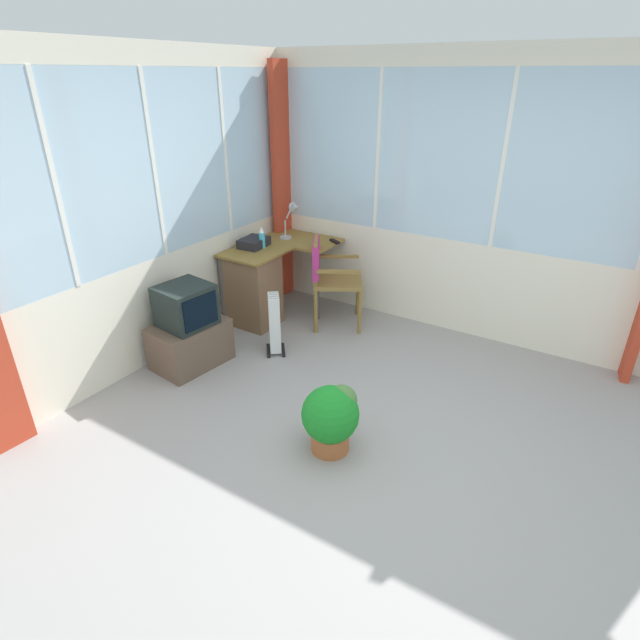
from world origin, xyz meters
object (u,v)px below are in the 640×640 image
(paper_tray, at_px, (254,243))
(wooden_armchair, at_px, (326,270))
(tv_remote, at_px, (335,241))
(space_heater, at_px, (274,322))
(tv_on_stand, at_px, (189,330))
(potted_plant, at_px, (332,416))
(spray_bottle, at_px, (262,238))
(desk, at_px, (256,285))
(desk_lamp, at_px, (293,214))

(paper_tray, distance_m, wooden_armchair, 0.80)
(tv_remote, xyz_separation_m, space_heater, (-1.11, -0.01, -0.48))
(tv_on_stand, bearing_deg, tv_remote, -16.02)
(space_heater, bearing_deg, potted_plant, -128.08)
(potted_plant, bearing_deg, space_heater, 51.92)
(space_heater, bearing_deg, paper_tray, 49.67)
(paper_tray, distance_m, tv_on_stand, 1.23)
(spray_bottle, bearing_deg, wooden_armchair, -73.90)
(spray_bottle, bearing_deg, tv_on_stand, -177.51)
(spray_bottle, height_order, paper_tray, spray_bottle)
(tv_remote, xyz_separation_m, wooden_armchair, (-0.36, -0.11, -0.19))
(paper_tray, bearing_deg, tv_remote, -48.00)
(tv_remote, height_order, tv_on_stand, tv_remote)
(desk, height_order, paper_tray, paper_tray)
(desk_lamp, relative_size, tv_on_stand, 0.51)
(desk, height_order, potted_plant, desk)
(paper_tray, xyz_separation_m, space_heater, (-0.54, -0.64, -0.52))
(paper_tray, bearing_deg, tv_on_stand, -172.82)
(desk_lamp, xyz_separation_m, spray_bottle, (-0.47, 0.06, -0.15))
(desk_lamp, xyz_separation_m, tv_remote, (0.08, -0.47, -0.24))
(wooden_armchair, bearing_deg, paper_tray, 105.66)
(wooden_armchair, bearing_deg, space_heater, 172.17)
(desk_lamp, distance_m, spray_bottle, 0.50)
(wooden_armchair, bearing_deg, desk_lamp, 64.35)
(desk, height_order, desk_lamp, desk_lamp)
(spray_bottle, xyz_separation_m, wooden_armchair, (0.19, -0.65, -0.28))
(tv_remote, xyz_separation_m, tv_on_stand, (-1.69, 0.49, -0.44))
(paper_tray, xyz_separation_m, potted_plant, (-1.45, -1.79, -0.54))
(wooden_armchair, xyz_separation_m, space_heater, (-0.75, 0.10, -0.30))
(desk, distance_m, potted_plant, 2.14)
(wooden_armchair, bearing_deg, desk, 118.46)
(tv_on_stand, distance_m, potted_plant, 1.68)
(desk, distance_m, tv_remote, 0.95)
(desk_lamp, bearing_deg, wooden_armchair, -115.65)
(wooden_armchair, relative_size, potted_plant, 1.85)
(spray_bottle, bearing_deg, desk, -174.98)
(tv_remote, xyz_separation_m, potted_plant, (-2.01, -1.17, -0.50))
(tv_remote, relative_size, paper_tray, 0.50)
(spray_bottle, relative_size, wooden_armchair, 0.24)
(space_heater, distance_m, potted_plant, 1.47)
(desk_lamp, xyz_separation_m, space_heater, (-1.03, -0.49, -0.72))
(desk, relative_size, space_heater, 1.99)
(desk_lamp, xyz_separation_m, wooden_armchair, (-0.28, -0.59, -0.43))
(desk_lamp, bearing_deg, paper_tray, 162.65)
(tv_remote, xyz_separation_m, spray_bottle, (-0.55, 0.54, 0.09))
(desk_lamp, distance_m, potted_plant, 2.64)
(space_heater, bearing_deg, tv_on_stand, 139.69)
(spray_bottle, height_order, tv_on_stand, spray_bottle)
(tv_on_stand, height_order, potted_plant, tv_on_stand)
(tv_remote, distance_m, potted_plant, 2.38)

